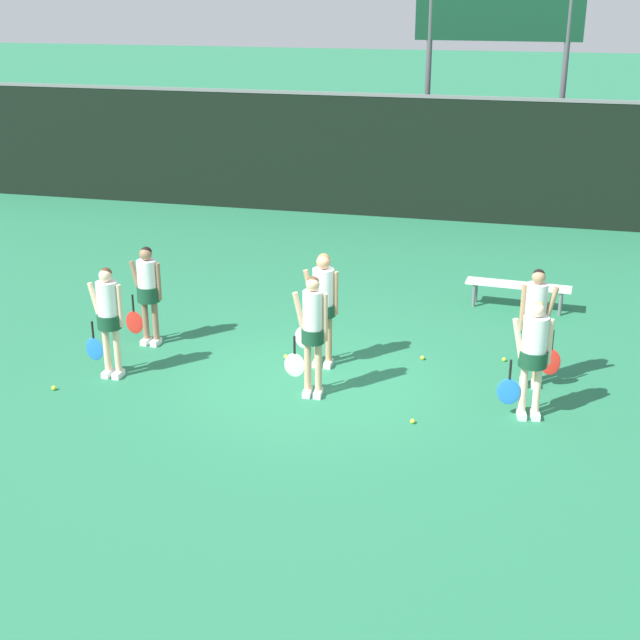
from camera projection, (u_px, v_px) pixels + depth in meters
The scene contains 15 objects.
ground_plane at pixel (315, 378), 13.24m from camera, with size 140.00×140.00×0.00m, color #26724C.
fence_windscreen at pixel (417, 157), 21.72m from camera, with size 60.00×0.08×3.03m.
scoreboard at pixel (498, 27), 21.38m from camera, with size 4.00×0.15×5.75m.
bench_courtside at pixel (518, 287), 15.94m from camera, with size 1.87×0.48×0.47m.
player_0 at pixel (108, 314), 12.99m from camera, with size 0.64×0.36×1.69m.
player_1 at pixel (312, 328), 12.35m from camera, with size 0.62×0.32×1.77m.
player_2 at pixel (533, 351), 11.73m from camera, with size 0.66×0.38×1.66m.
player_3 at pixel (148, 288), 14.19m from camera, with size 0.66×0.37×1.63m.
player_4 at pixel (323, 300), 13.33m from camera, with size 0.67×0.37×1.78m.
player_5 at pixel (535, 319), 12.66m from camera, with size 0.63×0.34×1.77m.
tennis_ball_0 at pixel (504, 359), 13.83m from camera, with size 0.06×0.06×0.06m, color #CCE033.
tennis_ball_1 at pixel (422, 358), 13.89m from camera, with size 0.07×0.07×0.07m, color #CCE033.
tennis_ball_2 at pixel (54, 388), 12.85m from camera, with size 0.07×0.07×0.07m, color #CCE033.
tennis_ball_3 at pixel (413, 421), 11.88m from camera, with size 0.07×0.07×0.07m, color #CCE033.
tennis_ball_4 at pixel (286, 357), 13.93m from camera, with size 0.07×0.07×0.07m, color #CCE033.
Camera 1 is at (3.03, -11.69, 5.51)m, focal length 50.00 mm.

